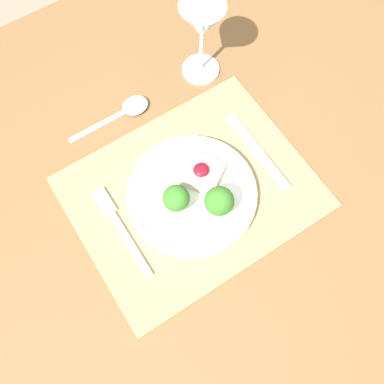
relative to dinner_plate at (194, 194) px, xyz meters
name	(u,v)px	position (x,y,z in m)	size (l,w,h in m)	color
ground_plane	(192,278)	(0.00, 0.01, -0.78)	(8.00, 8.00, 0.00)	gray
dining_table	(192,207)	(0.00, 0.01, -0.10)	(1.53, 1.13, 0.76)	brown
placemat	(192,192)	(0.00, 0.01, -0.02)	(0.44, 0.35, 0.00)	#9E895B
dinner_plate	(194,194)	(0.00, 0.00, 0.00)	(0.24, 0.24, 0.08)	white
fork	(119,225)	(-0.14, 0.03, -0.01)	(0.02, 0.19, 0.01)	silver
knife	(262,157)	(0.16, 0.00, -0.01)	(0.02, 0.19, 0.01)	silver
spoon	(128,109)	(-0.01, 0.23, -0.01)	(0.18, 0.05, 0.02)	silver
wine_glass_near	(202,26)	(0.17, 0.24, 0.11)	(0.09, 0.09, 0.18)	white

